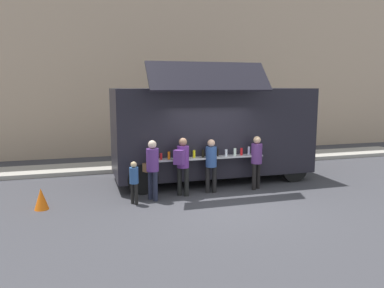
{
  "coord_description": "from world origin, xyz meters",
  "views": [
    {
      "loc": [
        -3.66,
        -9.02,
        3.11
      ],
      "look_at": [
        -0.34,
        2.19,
        1.3
      ],
      "focal_mm": 35.16,
      "sensor_mm": 36.0,
      "label": 1
    }
  ],
  "objects_px": {
    "food_truck_main": "(212,131)",
    "customer_mid_with_backpack": "(182,161)",
    "customer_front_ordering": "(211,161)",
    "customer_extra_browsing": "(257,158)",
    "customer_rear_waiting": "(152,165)",
    "trash_bin": "(284,149)",
    "traffic_cone_orange": "(41,199)",
    "child_near_queue": "(134,179)"
  },
  "relations": [
    {
      "from": "food_truck_main",
      "to": "customer_mid_with_backpack",
      "type": "relative_size",
      "value": 3.82
    },
    {
      "from": "customer_front_ordering",
      "to": "customer_extra_browsing",
      "type": "height_order",
      "value": "customer_extra_browsing"
    },
    {
      "from": "customer_rear_waiting",
      "to": "customer_extra_browsing",
      "type": "relative_size",
      "value": 1.02
    },
    {
      "from": "trash_bin",
      "to": "customer_rear_waiting",
      "type": "xyz_separation_m",
      "value": [
        -6.36,
        -4.01,
        0.52
      ]
    },
    {
      "from": "customer_rear_waiting",
      "to": "traffic_cone_orange",
      "type": "bearing_deg",
      "value": 152.23
    },
    {
      "from": "traffic_cone_orange",
      "to": "child_near_queue",
      "type": "xyz_separation_m",
      "value": [
        2.33,
        -0.24,
        0.41
      ]
    },
    {
      "from": "customer_rear_waiting",
      "to": "food_truck_main",
      "type": "bearing_deg",
      "value": 8.31
    },
    {
      "from": "trash_bin",
      "to": "customer_mid_with_backpack",
      "type": "distance_m",
      "value": 6.74
    },
    {
      "from": "customer_front_ordering",
      "to": "customer_mid_with_backpack",
      "type": "bearing_deg",
      "value": 102.91
    },
    {
      "from": "trash_bin",
      "to": "customer_front_ordering",
      "type": "xyz_separation_m",
      "value": [
        -4.59,
        -3.79,
        0.48
      ]
    },
    {
      "from": "child_near_queue",
      "to": "customer_rear_waiting",
      "type": "bearing_deg",
      "value": -10.51
    },
    {
      "from": "customer_extra_browsing",
      "to": "food_truck_main",
      "type": "bearing_deg",
      "value": 0.86
    },
    {
      "from": "traffic_cone_orange",
      "to": "customer_mid_with_backpack",
      "type": "bearing_deg",
      "value": 1.92
    },
    {
      "from": "traffic_cone_orange",
      "to": "customer_mid_with_backpack",
      "type": "xyz_separation_m",
      "value": [
        3.75,
        0.13,
        0.75
      ]
    },
    {
      "from": "customer_rear_waiting",
      "to": "customer_mid_with_backpack",
      "type": "bearing_deg",
      "value": -19.41
    },
    {
      "from": "customer_mid_with_backpack",
      "to": "child_near_queue",
      "type": "distance_m",
      "value": 1.5
    },
    {
      "from": "trash_bin",
      "to": "customer_extra_browsing",
      "type": "distance_m",
      "value": 4.96
    },
    {
      "from": "customer_front_ordering",
      "to": "child_near_queue",
      "type": "bearing_deg",
      "value": 108.18
    },
    {
      "from": "customer_mid_with_backpack",
      "to": "customer_rear_waiting",
      "type": "xyz_separation_m",
      "value": [
        -0.88,
        -0.13,
        -0.04
      ]
    },
    {
      "from": "customer_front_ordering",
      "to": "traffic_cone_orange",
      "type": "bearing_deg",
      "value": 99.69
    },
    {
      "from": "traffic_cone_orange",
      "to": "customer_mid_with_backpack",
      "type": "height_order",
      "value": "customer_mid_with_backpack"
    },
    {
      "from": "traffic_cone_orange",
      "to": "child_near_queue",
      "type": "relative_size",
      "value": 0.48
    },
    {
      "from": "traffic_cone_orange",
      "to": "child_near_queue",
      "type": "height_order",
      "value": "child_near_queue"
    },
    {
      "from": "trash_bin",
      "to": "child_near_queue",
      "type": "xyz_separation_m",
      "value": [
        -6.9,
        -4.24,
        0.23
      ]
    },
    {
      "from": "customer_mid_with_backpack",
      "to": "customer_rear_waiting",
      "type": "height_order",
      "value": "customer_mid_with_backpack"
    },
    {
      "from": "customer_rear_waiting",
      "to": "child_near_queue",
      "type": "bearing_deg",
      "value": 176.07
    },
    {
      "from": "food_truck_main",
      "to": "traffic_cone_orange",
      "type": "xyz_separation_m",
      "value": [
        -5.18,
        -1.68,
        -1.38
      ]
    },
    {
      "from": "food_truck_main",
      "to": "trash_bin",
      "type": "xyz_separation_m",
      "value": [
        4.04,
        2.32,
        -1.19
      ]
    },
    {
      "from": "customer_mid_with_backpack",
      "to": "child_near_queue",
      "type": "xyz_separation_m",
      "value": [
        -1.42,
        -0.36,
        -0.33
      ]
    },
    {
      "from": "customer_mid_with_backpack",
      "to": "traffic_cone_orange",
      "type": "bearing_deg",
      "value": 131.49
    },
    {
      "from": "customer_front_ordering",
      "to": "child_near_queue",
      "type": "xyz_separation_m",
      "value": [
        -2.31,
        -0.46,
        -0.26
      ]
    },
    {
      "from": "food_truck_main",
      "to": "customer_mid_with_backpack",
      "type": "distance_m",
      "value": 2.21
    },
    {
      "from": "traffic_cone_orange",
      "to": "trash_bin",
      "type": "bearing_deg",
      "value": 23.46
    },
    {
      "from": "customer_extra_browsing",
      "to": "customer_rear_waiting",
      "type": "bearing_deg",
      "value": 63.21
    },
    {
      "from": "customer_front_ordering",
      "to": "food_truck_main",
      "type": "bearing_deg",
      "value": -13.38
    },
    {
      "from": "customer_front_ordering",
      "to": "trash_bin",
      "type": "bearing_deg",
      "value": -43.47
    },
    {
      "from": "trash_bin",
      "to": "customer_extra_browsing",
      "type": "xyz_separation_m",
      "value": [
        -3.14,
        -3.8,
        0.51
      ]
    },
    {
      "from": "customer_mid_with_backpack",
      "to": "trash_bin",
      "type": "bearing_deg",
      "value": -15.13
    },
    {
      "from": "customer_extra_browsing",
      "to": "child_near_queue",
      "type": "relative_size",
      "value": 1.41
    },
    {
      "from": "food_truck_main",
      "to": "customer_extra_browsing",
      "type": "distance_m",
      "value": 1.86
    },
    {
      "from": "traffic_cone_orange",
      "to": "customer_extra_browsing",
      "type": "height_order",
      "value": "customer_extra_browsing"
    },
    {
      "from": "customer_front_ordering",
      "to": "customer_rear_waiting",
      "type": "bearing_deg",
      "value": 104.1
    }
  ]
}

